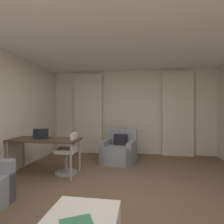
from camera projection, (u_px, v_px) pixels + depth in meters
ground_plane at (122, 201)px, 2.70m from camera, size 12.00×12.00×0.00m
wall_window at (131, 112)px, 5.68m from camera, size 5.12×0.06×2.60m
ceiling at (122, 25)px, 2.67m from camera, size 5.12×6.12×0.06m
curtain_left_panel at (88, 114)px, 5.76m from camera, size 0.90×0.06×2.50m
curtain_right_panel at (178, 114)px, 5.34m from camera, size 0.90×0.06×2.50m
armchair at (119, 151)px, 4.74m from camera, size 0.95×0.91×0.85m
desk at (45, 142)px, 3.85m from camera, size 1.46×0.63×0.75m
desk_chair at (68, 155)px, 3.86m from camera, size 0.48×0.48×0.88m
laptop at (42, 136)px, 3.89m from camera, size 0.37×0.32×0.22m
magazine_open at (76, 223)px, 1.56m from camera, size 0.34×0.31×0.01m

